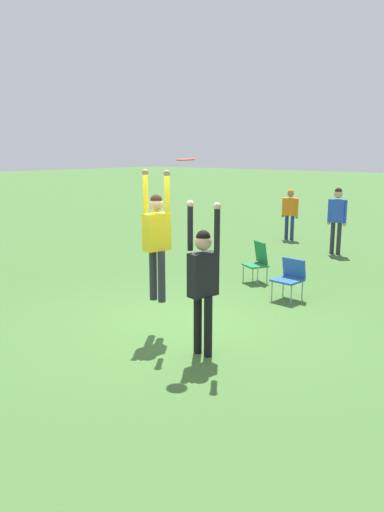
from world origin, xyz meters
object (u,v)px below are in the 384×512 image
object	(u,v)px
person_jumping	(157,233)
camping_chair_1	(290,276)
camping_chair_0	(258,259)
person_spectator_far	(290,210)
frisbee	(185,160)
person_spectator_near	(337,214)
person_defending	(203,275)

from	to	relation	value
person_jumping	camping_chair_1	xyz separation A→B (m)	(0.66, 3.01, -1.14)
camping_chair_0	person_spectator_far	size ratio (longest dim) A/B	0.54
frisbee	camping_chair_1	size ratio (longest dim) A/B	0.34
person_jumping	person_spectator_near	distance (m)	7.73
camping_chair_0	person_jumping	bearing A→B (deg)	125.01
camping_chair_1	person_spectator_near	bearing A→B (deg)	-71.50
person_defending	frisbee	world-z (taller)	frisbee
camping_chair_1	person_spectator_near	world-z (taller)	person_spectator_near
person_jumping	person_spectator_far	size ratio (longest dim) A/B	1.25
camping_chair_1	camping_chair_0	bearing A→B (deg)	-27.05
camping_chair_0	person_spectator_near	distance (m)	4.01
frisbee	camping_chair_1	bearing A→B (deg)	91.60
person_jumping	camping_chair_1	world-z (taller)	person_jumping
person_defending	person_spectator_near	size ratio (longest dim) A/B	1.18
person_jumping	person_spectator_far	bearing A→B (deg)	28.29
person_defending	person_spectator_near	distance (m)	8.09
camping_chair_1	frisbee	bearing A→B (deg)	95.30
frisbee	camping_chair_0	world-z (taller)	frisbee
frisbee	camping_chair_1	world-z (taller)	frisbee
person_jumping	camping_chair_0	size ratio (longest dim) A/B	2.30
person_jumping	person_defending	xyz separation A→B (m)	(1.11, -0.22, -0.44)
camping_chair_0	person_spectator_far	distance (m)	5.63
person_jumping	person_defending	size ratio (longest dim) A/B	0.94
frisbee	camping_chair_1	distance (m)	3.91
frisbee	camping_chair_1	xyz separation A→B (m)	(-0.09, 3.18, -2.27)
person_defending	camping_chair_0	bearing A→B (deg)	-145.89
camping_chair_0	camping_chair_1	distance (m)	1.42
frisbee	person_spectator_far	distance (m)	9.88
person_defending	camping_chair_0	xyz separation A→B (m)	(-1.67, 3.95, -0.67)
person_defending	person_spectator_far	world-z (taller)	person_defending
person_jumping	camping_chair_0	bearing A→B (deg)	19.71
person_defending	frisbee	bearing A→B (deg)	-85.80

